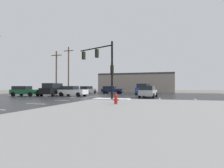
{
  "coord_description": "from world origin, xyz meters",
  "views": [
    {
      "loc": [
        10.93,
        -23.02,
        1.52
      ],
      "look_at": [
        1.74,
        6.73,
        1.96
      ],
      "focal_mm": 28.97,
      "sensor_mm": 36.0,
      "label": 1
    }
  ],
  "objects": [
    {
      "name": "sedan_grey",
      "position": [
        -5.52,
        12.42,
        0.85
      ],
      "size": [
        2.25,
        4.62,
        1.58
      ],
      "rotation": [
        0.0,
        0.0,
        1.51
      ],
      "color": "slate",
      "rests_on": "road_asphalt"
    },
    {
      "name": "utility_pole_far",
      "position": [
        -9.39,
        6.72,
        4.36
      ],
      "size": [
        2.2,
        0.28,
        8.31
      ],
      "color": "brown",
      "rests_on": "ground_plane"
    },
    {
      "name": "road_asphalt",
      "position": [
        0.0,
        0.0,
        0.01
      ],
      "size": [
        44.0,
        44.0,
        0.02
      ],
      "primitive_type": "cube",
      "color": "#232326",
      "rests_on": "ground_plane"
    },
    {
      "name": "sedan_navy",
      "position": [
        -0.41,
        13.45,
        0.85
      ],
      "size": [
        4.54,
        2.03,
        1.58
      ],
      "rotation": [
        0.0,
        0.0,
        0.0
      ],
      "color": "#141E47",
      "rests_on": "road_asphalt"
    },
    {
      "name": "sedan_white",
      "position": [
        -3.26,
        1.87,
        0.85
      ],
      "size": [
        4.65,
        2.35,
        1.58
      ],
      "rotation": [
        0.0,
        0.0,
        -0.09
      ],
      "color": "white",
      "rests_on": "road_asphalt"
    },
    {
      "name": "strip_building_background",
      "position": [
        2.69,
        26.77,
        2.54
      ],
      "size": [
        19.79,
        8.0,
        5.08
      ],
      "color": "gray",
      "rests_on": "ground_plane"
    },
    {
      "name": "snow_strip_curbside",
      "position": [
        5.0,
        -4.0,
        0.17
      ],
      "size": [
        4.0,
        1.6,
        0.06
      ],
      "primitive_type": "cube",
      "color": "white",
      "rests_on": "sidewalk_corner"
    },
    {
      "name": "suv_blue",
      "position": [
        6.56,
        11.16,
        1.09
      ],
      "size": [
        2.52,
        4.97,
        2.03
      ],
      "rotation": [
        0.0,
        0.0,
        -1.66
      ],
      "color": "navy",
      "rests_on": "road_asphalt"
    },
    {
      "name": "utility_pole_distant",
      "position": [
        -9.22,
        10.85,
        5.19
      ],
      "size": [
        2.2,
        0.28,
        9.95
      ],
      "color": "brown",
      "rests_on": "ground_plane"
    },
    {
      "name": "sedan_green",
      "position": [
        -10.6,
        0.05,
        0.85
      ],
      "size": [
        4.63,
        2.25,
        1.58
      ],
      "rotation": [
        0.0,
        0.0,
        0.06
      ],
      "color": "#195933",
      "rests_on": "road_asphalt"
    },
    {
      "name": "traffic_signal_mast",
      "position": [
        4.01,
        -4.17,
        4.26
      ],
      "size": [
        4.81,
        2.17,
        6.21
      ],
      "rotation": [
        0.0,
        0.0,
        2.75
      ],
      "color": "black",
      "rests_on": "sidewalk_corner"
    },
    {
      "name": "sidewalk_corner",
      "position": [
        12.0,
        -12.0,
        0.07
      ],
      "size": [
        18.0,
        18.0,
        0.14
      ],
      "primitive_type": "cube",
      "color": "gray",
      "rests_on": "ground_plane"
    },
    {
      "name": "sedan_silver",
      "position": [
        8.37,
        1.94,
        0.85
      ],
      "size": [
        2.25,
        4.62,
        1.58
      ],
      "rotation": [
        0.0,
        0.0,
        1.51
      ],
      "color": "#B7BABF",
      "rests_on": "road_asphalt"
    },
    {
      "name": "ground_plane",
      "position": [
        0.0,
        0.0,
        0.0
      ],
      "size": [
        120.0,
        120.0,
        0.0
      ],
      "primitive_type": "plane",
      "color": "slate"
    },
    {
      "name": "suv_black",
      "position": [
        -6.81,
        1.96,
        1.09
      ],
      "size": [
        2.55,
        4.98,
        2.03
      ],
      "rotation": [
        0.0,
        0.0,
        1.67
      ],
      "color": "black",
      "rests_on": "road_asphalt"
    },
    {
      "name": "lane_markings",
      "position": [
        1.2,
        -1.38,
        0.02
      ],
      "size": [
        36.15,
        36.15,
        0.01
      ],
      "color": "silver",
      "rests_on": "road_asphalt"
    },
    {
      "name": "fire_hydrant",
      "position": [
        7.02,
        -9.34,
        0.54
      ],
      "size": [
        0.48,
        0.26,
        0.79
      ],
      "color": "red",
      "rests_on": "sidewalk_corner"
    }
  ]
}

